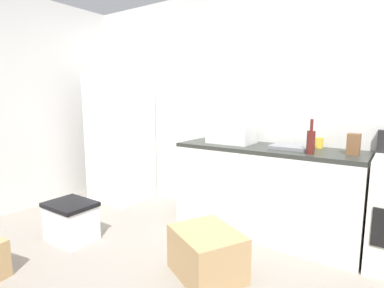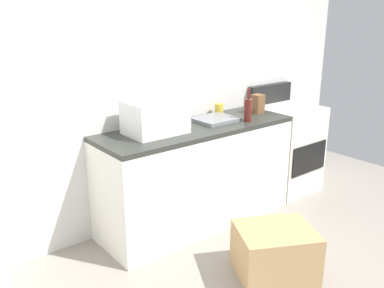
% 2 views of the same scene
% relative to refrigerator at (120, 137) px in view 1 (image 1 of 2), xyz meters
% --- Properties ---
extents(ground_plane, '(6.00, 6.00, 0.00)m').
position_rel_refrigerator_xyz_m(ground_plane, '(1.75, -1.15, -0.85)').
color(ground_plane, gray).
extents(wall_back, '(5.00, 0.10, 2.60)m').
position_rel_refrigerator_xyz_m(wall_back, '(1.75, 0.40, 0.45)').
color(wall_back, silver).
rests_on(wall_back, ground_plane).
extents(wall_left, '(0.10, 3.20, 2.60)m').
position_rel_refrigerator_xyz_m(wall_left, '(-0.70, -1.15, 0.45)').
color(wall_left, silver).
rests_on(wall_left, ground_plane).
extents(kitchen_counter, '(1.80, 0.60, 0.90)m').
position_rel_refrigerator_xyz_m(kitchen_counter, '(2.05, 0.05, -0.40)').
color(kitchen_counter, silver).
rests_on(kitchen_counter, ground_plane).
extents(refrigerator, '(0.68, 0.66, 1.70)m').
position_rel_refrigerator_xyz_m(refrigerator, '(0.00, 0.00, 0.00)').
color(refrigerator, white).
rests_on(refrigerator, ground_plane).
extents(microwave, '(0.46, 0.34, 0.27)m').
position_rel_refrigerator_xyz_m(microwave, '(1.65, 0.08, 0.19)').
color(microwave, white).
rests_on(microwave, kitchen_counter).
extents(sink_basin, '(0.36, 0.32, 0.03)m').
position_rel_refrigerator_xyz_m(sink_basin, '(2.28, 0.09, 0.07)').
color(sink_basin, slate).
rests_on(sink_basin, kitchen_counter).
extents(wine_bottle, '(0.07, 0.07, 0.30)m').
position_rel_refrigerator_xyz_m(wine_bottle, '(2.50, -0.11, 0.16)').
color(wine_bottle, '#591E19').
rests_on(wine_bottle, kitchen_counter).
extents(coffee_mug, '(0.08, 0.08, 0.10)m').
position_rel_refrigerator_xyz_m(coffee_mug, '(2.49, 0.26, 0.10)').
color(coffee_mug, gold).
rests_on(coffee_mug, kitchen_counter).
extents(knife_block, '(0.10, 0.10, 0.18)m').
position_rel_refrigerator_xyz_m(knife_block, '(2.81, 0.06, 0.14)').
color(knife_block, brown).
rests_on(knife_block, kitchen_counter).
extents(cardboard_box_large, '(0.68, 0.64, 0.36)m').
position_rel_refrigerator_xyz_m(cardboard_box_large, '(1.97, -0.94, -0.67)').
color(cardboard_box_large, tan).
rests_on(cardboard_box_large, ground_plane).
extents(storage_bin, '(0.46, 0.36, 0.38)m').
position_rel_refrigerator_xyz_m(storage_bin, '(0.56, -1.17, -0.66)').
color(storage_bin, silver).
rests_on(storage_bin, ground_plane).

